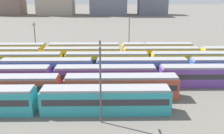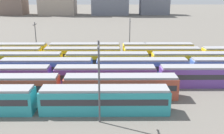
# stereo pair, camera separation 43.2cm
# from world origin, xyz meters

# --- Properties ---
(train_track_1) EXTENTS (55.80, 3.06, 3.75)m
(train_track_1) POSITION_xyz_m (9.32, 5.20, 1.90)
(train_track_1) COLOR #BC4C38
(train_track_1) RESTS_ON ground_plane
(train_track_2) EXTENTS (93.60, 3.06, 3.75)m
(train_track_2) POSITION_xyz_m (25.65, 10.40, 1.90)
(train_track_2) COLOR #6B429E
(train_track_2) RESTS_ON ground_plane
(train_track_3) EXTENTS (112.50, 3.06, 3.75)m
(train_track_3) POSITION_xyz_m (42.32, 15.60, 1.90)
(train_track_3) COLOR #4C70BC
(train_track_3) RESTS_ON ground_plane
(train_track_4) EXTENTS (112.50, 3.06, 3.75)m
(train_track_4) POSITION_xyz_m (35.32, 20.80, 1.90)
(train_track_4) COLOR yellow
(train_track_4) RESTS_ON ground_plane
(train_track_5) EXTENTS (74.70, 3.06, 3.75)m
(train_track_5) POSITION_xyz_m (29.42, 26.00, 1.90)
(train_track_5) COLOR yellow
(train_track_5) RESTS_ON ground_plane
(train_track_6) EXTENTS (55.80, 3.06, 3.75)m
(train_track_6) POSITION_xyz_m (19.96, 31.20, 1.90)
(train_track_6) COLOR yellow
(train_track_6) RESTS_ON ground_plane
(catenary_pole_0) EXTENTS (0.24, 3.20, 10.84)m
(catenary_pole_0) POSITION_xyz_m (25.15, -2.86, 5.98)
(catenary_pole_0) COLOR #4C4C51
(catenary_pole_0) RESTS_ON ground_plane
(catenary_pole_1) EXTENTS (0.24, 3.20, 9.75)m
(catenary_pole_1) POSITION_xyz_m (31.79, 34.39, 5.42)
(catenary_pole_1) COLOR #4C4C51
(catenary_pole_1) RESTS_ON ground_plane
(catenary_pole_3) EXTENTS (0.24, 3.20, 8.78)m
(catenary_pole_3) POSITION_xyz_m (6.76, 34.26, 4.92)
(catenary_pole_3) COLOR #4C4C51
(catenary_pole_3) RESTS_ON ground_plane
(distant_building_3) EXTENTS (21.04, 13.05, 19.78)m
(distant_building_3) POSITION_xyz_m (59.39, 160.08, 9.89)
(distant_building_3) COLOR slate
(distant_building_3) RESTS_ON ground_plane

